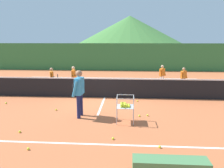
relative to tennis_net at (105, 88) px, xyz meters
The scene contains 22 objects.
ground_plane 0.50m from the tennis_net, ahead, with size 120.00×120.00×0.00m, color #BC6038.
line_baseline_near 4.87m from the tennis_net, 90.00° to the right, with size 12.29×0.08×0.01m, color white.
line_baseline_far 5.67m from the tennis_net, 90.00° to the left, with size 12.29×0.08×0.01m, color white.
line_service_center 0.50m from the tennis_net, ahead, with size 0.08×5.14×0.01m, color white.
tennis_net is the anchor object (origin of this frame).
instructor 2.85m from the tennis_net, 103.08° to the right, with size 0.44×0.80×1.72m.
student_0 3.26m from the tennis_net, 157.94° to the left, with size 0.58×0.53×1.29m.
student_1 2.55m from the tennis_net, 139.01° to the left, with size 0.46×0.61×1.32m.
student_2 4.36m from the tennis_net, 42.74° to the left, with size 0.45×0.47×1.28m.
student_3 4.87m from the tennis_net, 27.82° to the left, with size 0.47×0.42×1.23m.
ball_cart 3.31m from the tennis_net, 72.22° to the right, with size 0.58×0.58×0.90m.
tennis_ball_0 5.48m from the tennis_net, 105.20° to the right, with size 0.07×0.07×0.07m, color yellow.
tennis_ball_1 1.74m from the tennis_net, 20.98° to the right, with size 0.07×0.07×0.07m, color yellow.
tennis_ball_2 3.06m from the tennis_net, 59.16° to the right, with size 0.07×0.07×0.07m, color yellow.
tennis_ball_3 5.32m from the tennis_net, 68.44° to the right, with size 0.07×0.07×0.07m, color yellow.
tennis_ball_4 4.80m from the tennis_net, 116.84° to the right, with size 0.07×0.07×0.07m, color yellow.
tennis_ball_6 2.77m from the tennis_net, 129.54° to the right, with size 0.07×0.07×0.07m, color yellow.
tennis_ball_7 4.48m from the tennis_net, 162.53° to the right, with size 0.07×0.07×0.07m, color yellow.
tennis_ball_8 4.60m from the tennis_net, 81.20° to the right, with size 0.07×0.07×0.07m, color yellow.
tennis_ball_9 3.15m from the tennis_net, 53.52° to the right, with size 0.07×0.07×0.07m, color yellow.
windscreen_fence 9.59m from the tennis_net, 90.00° to the left, with size 27.04×0.08×2.47m, color #33753D.
hill_0 68.15m from the tennis_net, 88.42° to the left, with size 41.62×41.62×10.91m, color #427A38.
Camera 1 is at (1.06, -10.23, 2.77)m, focal length 34.89 mm.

